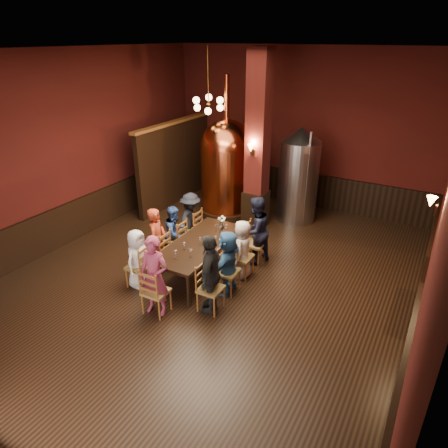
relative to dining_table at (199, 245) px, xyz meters
The scene contains 41 objects.
room 1.59m from the dining_table, ahead, with size 10.00×10.02×4.50m.
wainscot_right 4.26m from the dining_table, ahead, with size 0.08×9.90×1.00m, color black.
wainscot_back 4.93m from the dining_table, 86.55° to the left, with size 7.90×0.08×1.00m, color black.
wainscot_left 3.67m from the dining_table, behind, with size 0.08×9.90×1.00m, color black.
column 3.17m from the dining_table, 90.09° to the left, with size 0.58×0.58×4.50m, color #46110F.
partition 4.32m from the dining_table, 132.63° to the left, with size 0.22×3.50×2.40m, color black.
pendant_cluster 4.03m from the dining_table, 117.79° to the left, with size 0.90×0.90×1.70m, color #A57226, non-canonical shape.
sconce_wall 4.52m from the dining_table, 10.20° to the left, with size 0.20×0.20×0.36m, color black, non-canonical shape.
sconce_column 2.88m from the dining_table, 90.10° to the left, with size 0.20×0.20×0.36m, color black, non-canonical shape.
dining_table is the anchor object (origin of this frame).
chair_0 1.33m from the dining_table, 128.61° to the right, with size 0.46×0.46×0.92m, color #995F27, non-canonical shape.
person_0 1.31m from the dining_table, 128.61° to the right, with size 0.62×0.40×1.26m, color white.
chair_1 0.94m from the dining_table, 157.02° to the right, with size 0.46×0.46×0.92m, color #995F27, non-canonical shape.
person_1 0.91m from the dining_table, 157.02° to the right, with size 0.54×0.35×1.48m, color #9B321A.
chair_2 0.94m from the dining_table, 160.54° to the left, with size 0.46×0.46×0.92m, color #995F27, non-canonical shape.
person_2 0.91m from the dining_table, 160.54° to the left, with size 0.62×0.31×1.28m, color navy.
chair_3 1.33m from the dining_table, 132.12° to the left, with size 0.46×0.46×0.92m, color #995F27, non-canonical shape.
person_3 1.31m from the dining_table, 132.12° to the left, with size 0.88×0.51×1.36m, color black.
chair_4 1.33m from the dining_table, 47.88° to the right, with size 0.46×0.46×0.92m, color #995F27, non-canonical shape.
person_4 1.32m from the dining_table, 47.88° to the right, with size 0.92×0.38×1.57m, color black.
chair_5 0.94m from the dining_table, 19.46° to the right, with size 0.46×0.46×0.92m, color #995F27, non-canonical shape.
person_5 0.91m from the dining_table, 19.46° to the right, with size 1.25×0.40×1.35m, color teal.
chair_6 0.94m from the dining_table, 22.98° to the left, with size 0.46×0.46×0.92m, color #995F27, non-canonical shape.
person_6 0.91m from the dining_table, 22.98° to the left, with size 0.63×0.41×1.29m, color beige.
chair_7 1.33m from the dining_table, 51.39° to the left, with size 0.46×0.46×0.92m, color #995F27, non-canonical shape.
person_7 1.32m from the dining_table, 51.39° to the left, with size 0.77×0.38×1.58m, color black.
chair_8 1.57m from the dining_table, 88.24° to the right, with size 0.46×0.46×0.92m, color #995F27, non-canonical shape.
person_8 1.55m from the dining_table, 88.24° to the right, with size 0.57×0.38×1.57m, color #993351.
copper_kettle 3.43m from the dining_table, 109.67° to the left, with size 1.62×1.62×3.82m.
steel_vessel 3.85m from the dining_table, 78.00° to the left, with size 1.41×1.41×2.58m.
rose_vase 0.86m from the dining_table, 84.92° to the left, with size 0.18×0.18×0.31m.
wine_glass_0 0.80m from the dining_table, 92.80° to the right, with size 0.07×0.07×0.17m, color white, non-canonical shape.
wine_glass_1 0.64m from the dining_table, 72.47° to the right, with size 0.07×0.07×0.17m, color white, non-canonical shape.
wine_glass_2 0.62m from the dining_table, 72.87° to the left, with size 0.07×0.07×0.17m, color white, non-canonical shape.
wine_glass_3 0.76m from the dining_table, 70.34° to the left, with size 0.07×0.07×0.17m, color white, non-canonical shape.
wine_glass_4 0.39m from the dining_table, 20.92° to the left, with size 0.07×0.07×0.17m, color white, non-canonical shape.
wine_glass_5 0.21m from the dining_table, ahead, with size 0.07×0.07×0.17m, color white, non-canonical shape.
wine_glass_6 0.79m from the dining_table, 77.83° to the left, with size 0.07×0.07×0.17m, color white, non-canonical shape.
wine_glass_7 0.46m from the dining_table, 101.52° to the right, with size 0.07×0.07×0.17m, color white, non-canonical shape.
wine_glass_8 0.64m from the dining_table, 85.56° to the left, with size 0.07×0.07×0.17m, color white, non-canonical shape.
wine_glass_9 0.19m from the dining_table, 43.87° to the right, with size 0.07×0.07×0.17m, color white, non-canonical shape.
Camera 1 is at (3.88, -6.16, 4.73)m, focal length 32.00 mm.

